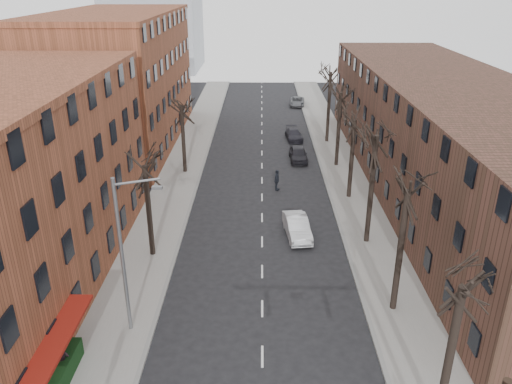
{
  "coord_description": "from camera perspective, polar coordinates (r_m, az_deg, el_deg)",
  "views": [
    {
      "loc": [
        -0.12,
        -12.02,
        17.81
      ],
      "look_at": [
        -0.44,
        19.94,
        4.0
      ],
      "focal_mm": 35.0,
      "sensor_mm": 36.0,
      "label": 1
    }
  ],
  "objects": [
    {
      "name": "building_left_far",
      "position": [
        59.23,
        -15.33,
        12.05
      ],
      "size": [
        12.0,
        28.0,
        14.0
      ],
      "primitive_type": "cube",
      "color": "brown",
      "rests_on": "ground"
    },
    {
      "name": "awning_left",
      "position": [
        26.99,
        -21.0,
        -19.85
      ],
      "size": [
        1.2,
        7.0,
        0.15
      ],
      "primitive_type": "cube",
      "color": "maroon",
      "rests_on": "ground"
    },
    {
      "name": "parked_car_mid",
      "position": [
        59.69,
        4.35,
        6.57
      ],
      "size": [
        2.15,
        4.44,
        1.25
      ],
      "primitive_type": "imported",
      "rotation": [
        0.0,
        0.0,
        0.1
      ],
      "color": "black",
      "rests_on": "ground"
    },
    {
      "name": "parked_car_far",
      "position": [
        76.24,
        4.72,
        10.27
      ],
      "size": [
        2.47,
        4.68,
        1.25
      ],
      "primitive_type": "imported",
      "rotation": [
        0.0,
        0.0,
        -0.09
      ],
      "color": "#595B60",
      "rests_on": "ground"
    },
    {
      "name": "tree_right_f",
      "position": [
        59.29,
        8.08,
        5.65
      ],
      "size": [
        5.2,
        5.2,
        11.6
      ],
      "primitive_type": null,
      "color": "black",
      "rests_on": "ground"
    },
    {
      "name": "streetlight",
      "position": [
        26.39,
        -14.77,
        -6.49
      ],
      "size": [
        2.45,
        0.22,
        9.03
      ],
      "color": "slate",
      "rests_on": "ground"
    },
    {
      "name": "tree_left_b",
      "position": [
        49.92,
        -8.08,
        2.22
      ],
      "size": [
        5.2,
        5.2,
        9.5
      ],
      "primitive_type": null,
      "color": "black",
      "rests_on": "ground"
    },
    {
      "name": "tree_right_d",
      "position": [
        44.48,
        10.53,
        -0.65
      ],
      "size": [
        5.2,
        5.2,
        10.0
      ],
      "primitive_type": null,
      "color": "black",
      "rests_on": "ground"
    },
    {
      "name": "sidewalk_left",
      "position": [
        50.87,
        -8.38,
        2.71
      ],
      "size": [
        4.0,
        90.0,
        0.15
      ],
      "primitive_type": "cube",
      "color": "gray",
      "rests_on": "ground"
    },
    {
      "name": "silver_sedan",
      "position": [
        37.22,
        4.71,
        -4.0
      ],
      "size": [
        2.13,
        4.71,
        1.5
      ],
      "primitive_type": "imported",
      "rotation": [
        0.0,
        0.0,
        0.12
      ],
      "color": "silver",
      "rests_on": "ground"
    },
    {
      "name": "parked_car_near",
      "position": [
        52.65,
        4.83,
        4.36
      ],
      "size": [
        1.88,
        4.39,
        1.48
      ],
      "primitive_type": "imported",
      "rotation": [
        0.0,
        0.0,
        0.03
      ],
      "color": "black",
      "rests_on": "ground"
    },
    {
      "name": "tree_right_c",
      "position": [
        37.45,
        12.46,
        -5.64
      ],
      "size": [
        5.2,
        5.2,
        11.6
      ],
      "primitive_type": null,
      "color": "black",
      "rests_on": "ground"
    },
    {
      "name": "tree_right_e",
      "position": [
        51.8,
        9.13,
        2.95
      ],
      "size": [
        5.2,
        5.2,
        10.8
      ],
      "primitive_type": null,
      "color": "black",
      "rests_on": "ground"
    },
    {
      "name": "tree_right_b",
      "position": [
        30.89,
        15.33,
        -12.82
      ],
      "size": [
        5.2,
        5.2,
        10.8
      ],
      "primitive_type": null,
      "color": "black",
      "rests_on": "ground"
    },
    {
      "name": "pedestrian_crossing",
      "position": [
        44.99,
        2.39,
        1.36
      ],
      "size": [
        0.78,
        1.22,
        1.93
      ],
      "primitive_type": "imported",
      "rotation": [
        0.0,
        0.0,
        1.27
      ],
      "color": "black",
      "rests_on": "ground"
    },
    {
      "name": "sidewalk_right",
      "position": [
        50.91,
        9.73,
        2.63
      ],
      "size": [
        4.0,
        90.0,
        0.15
      ],
      "primitive_type": "cube",
      "color": "gray",
      "rests_on": "ground"
    },
    {
      "name": "tree_left_a",
      "position": [
        35.7,
        -11.69,
        -7.1
      ],
      "size": [
        5.2,
        5.2,
        9.5
      ],
      "primitive_type": null,
      "color": "black",
      "rests_on": "ground"
    },
    {
      "name": "pedestrian_b",
      "position": [
        26.73,
        -21.36,
        -17.35
      ],
      "size": [
        0.94,
        0.76,
        1.84
      ],
      "primitive_type": "imported",
      "rotation": [
        0.0,
        0.0,
        3.06
      ],
      "color": "black",
      "rests_on": "sidewalk_left"
    },
    {
      "name": "building_right",
      "position": [
        46.8,
        20.82,
        5.94
      ],
      "size": [
        12.0,
        50.0,
        10.0
      ],
      "primitive_type": "cube",
      "color": "#4E2E24",
      "rests_on": "ground"
    }
  ]
}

